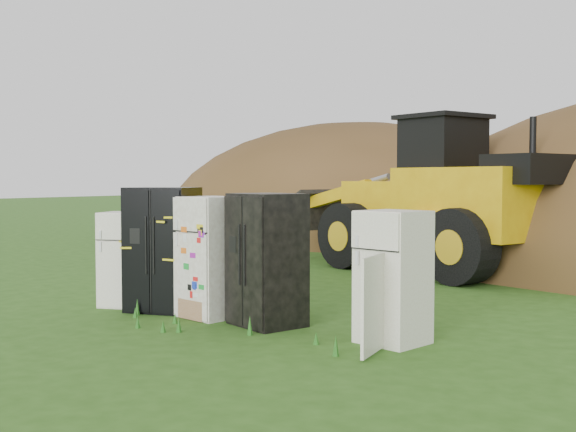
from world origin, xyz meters
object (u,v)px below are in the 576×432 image
fridge_sticker (211,257)px  fridge_open_door (393,277)px  fridge_leftmost (124,259)px  fridge_dark_mid (267,260)px  fridge_black_side (163,249)px  wheel_loader (413,194)px

fridge_sticker → fridge_open_door: (3.03, -0.03, -0.07)m
fridge_sticker → fridge_open_door: bearing=9.5°
fridge_leftmost → fridge_dark_mid: fridge_dark_mid is taller
fridge_black_side → fridge_leftmost: bearing=166.5°
fridge_sticker → wheel_loader: bearing=99.4°
fridge_sticker → wheel_loader: (0.08, 7.06, 0.83)m
fridge_sticker → fridge_dark_mid: size_ratio=0.97×
fridge_dark_mid → fridge_open_door: 1.97m
fridge_dark_mid → wheel_loader: bearing=116.2°
fridge_black_side → fridge_open_door: fridge_black_side is taller
fridge_leftmost → fridge_sticker: (1.77, 0.09, 0.14)m
fridge_leftmost → fridge_black_side: 0.83m
fridge_leftmost → fridge_black_side: fridge_black_side is taller
fridge_leftmost → fridge_black_side: bearing=-16.8°
fridge_leftmost → fridge_dark_mid: size_ratio=0.82×
fridge_black_side → fridge_dark_mid: size_ratio=1.04×
fridge_open_door → wheel_loader: 7.73m
fridge_black_side → wheel_loader: bearing=63.6°
fridge_dark_mid → fridge_leftmost: bearing=-160.6°
fridge_leftmost → fridge_sticker: 1.78m
fridge_open_door → fridge_leftmost: bearing=-167.7°
fridge_sticker → fridge_dark_mid: bearing=8.5°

